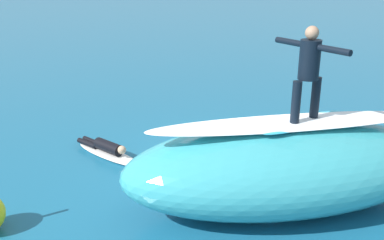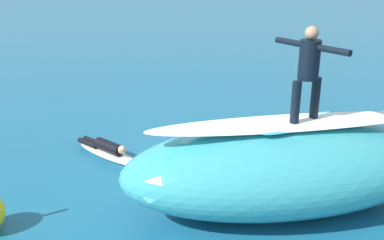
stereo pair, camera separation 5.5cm
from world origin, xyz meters
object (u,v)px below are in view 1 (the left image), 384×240
at_px(surfboard_riding, 304,122).
at_px(surfer_riding, 309,67).
at_px(surfer_paddling, 105,146).
at_px(surfboard_paddling, 109,154).

bearing_deg(surfboard_riding, surfer_riding, 69.14).
xyz_separation_m(surfboard_riding, surfer_paddling, (3.50, -3.32, -1.50)).
bearing_deg(surfboard_riding, surfboard_paddling, -64.11).
relative_size(surfboard_paddling, surfer_paddling, 1.51).
height_order(surfboard_riding, surfboard_paddling, surfboard_riding).
bearing_deg(surfer_paddling, surfer_riding, 10.18).
xyz_separation_m(surfer_riding, surfboard_paddling, (3.42, -3.22, -2.70)).
distance_m(surfer_riding, surfboard_paddling, 5.42).
relative_size(surfboard_riding, surfer_riding, 1.24).
relative_size(surfer_riding, surfer_paddling, 1.17).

